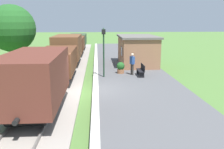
% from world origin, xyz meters
% --- Properties ---
extents(ground_plane, '(160.00, 160.00, 0.00)m').
position_xyz_m(ground_plane, '(0.00, 0.00, 0.00)').
color(ground_plane, '#517A38').
extents(platform_slab, '(6.00, 60.00, 0.25)m').
position_xyz_m(platform_slab, '(3.20, 0.00, 0.12)').
color(platform_slab, '#565659').
rests_on(platform_slab, ground).
extents(platform_edge_stripe, '(0.36, 60.00, 0.01)m').
position_xyz_m(platform_edge_stripe, '(0.40, 0.00, 0.25)').
color(platform_edge_stripe, silver).
rests_on(platform_edge_stripe, platform_slab).
extents(track_ballast, '(3.80, 60.00, 0.12)m').
position_xyz_m(track_ballast, '(-2.40, 0.00, 0.06)').
color(track_ballast, '#9E9389').
rests_on(track_ballast, ground).
extents(rail_near, '(0.07, 60.00, 0.14)m').
position_xyz_m(rail_near, '(-1.68, 0.00, 0.19)').
color(rail_near, slate).
rests_on(rail_near, track_ballast).
extents(rail_far, '(0.07, 60.00, 0.14)m').
position_xyz_m(rail_far, '(-3.12, 0.00, 0.19)').
color(rail_far, slate).
rests_on(rail_far, track_ballast).
extents(freight_train, '(2.50, 32.60, 2.72)m').
position_xyz_m(freight_train, '(-2.40, 9.26, 1.53)').
color(freight_train, brown).
rests_on(freight_train, rail_near).
extents(station_hut, '(3.50, 5.80, 2.78)m').
position_xyz_m(station_hut, '(4.40, 8.43, 1.65)').
color(station_hut, '#9E6B4C').
rests_on(station_hut, platform_slab).
extents(bench_near_hut, '(0.42, 1.50, 0.91)m').
position_xyz_m(bench_near_hut, '(3.91, 3.48, 0.72)').
color(bench_near_hut, black).
rests_on(bench_near_hut, platform_slab).
extents(bench_down_platform, '(0.42, 1.50, 0.91)m').
position_xyz_m(bench_down_platform, '(3.91, 12.29, 0.72)').
color(bench_down_platform, black).
rests_on(bench_down_platform, platform_slab).
extents(person_waiting, '(0.37, 0.44, 1.71)m').
position_xyz_m(person_waiting, '(3.26, 3.93, 1.18)').
color(person_waiting, '#38332D').
rests_on(person_waiting, platform_slab).
extents(potted_planter, '(0.64, 0.64, 0.92)m').
position_xyz_m(potted_planter, '(2.42, 4.54, 0.72)').
color(potted_planter, '#9E6642').
rests_on(potted_planter, platform_slab).
extents(lamp_post_near, '(0.28, 0.28, 3.70)m').
position_xyz_m(lamp_post_near, '(1.02, 3.35, 2.80)').
color(lamp_post_near, '#193823').
rests_on(lamp_post_near, platform_slab).
extents(tree_trackside_far, '(4.50, 4.50, 5.95)m').
position_xyz_m(tree_trackside_far, '(-7.59, 9.47, 3.70)').
color(tree_trackside_far, '#4C3823').
rests_on(tree_trackside_far, ground).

